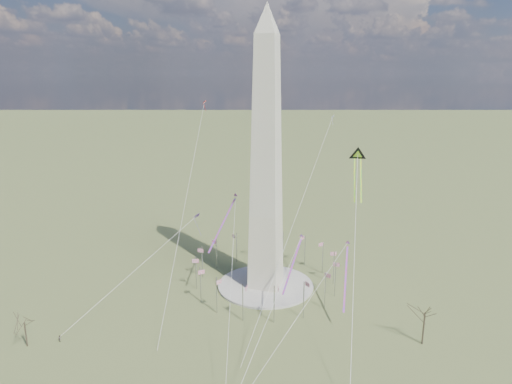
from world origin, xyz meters
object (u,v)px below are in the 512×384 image
(washington_monument, at_px, (266,162))
(kite_delta_black, at_px, (358,158))
(person_west, at_px, (60,338))
(tree_near, at_px, (425,313))

(washington_monument, bearing_deg, kite_delta_black, 21.49)
(washington_monument, distance_m, person_west, 86.49)
(washington_monument, relative_size, tree_near, 7.00)
(person_west, xyz_separation_m, kite_delta_black, (79.00, 65.98, 48.08))
(tree_near, xyz_separation_m, kite_delta_black, (-24.91, 34.08, 38.87))
(washington_monument, distance_m, tree_near, 70.55)
(washington_monument, height_order, kite_delta_black, washington_monument)
(tree_near, bearing_deg, person_west, -162.93)
(tree_near, bearing_deg, washington_monument, 158.24)
(person_west, bearing_deg, washington_monument, -102.20)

